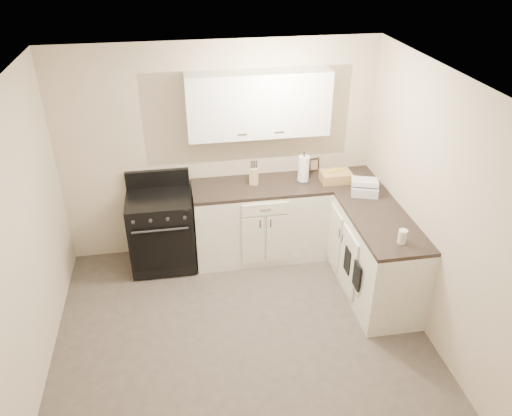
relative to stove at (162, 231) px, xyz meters
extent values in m
plane|color=#473F38|center=(0.73, -1.48, -0.46)|extent=(3.60, 3.60, 0.00)
plane|color=white|center=(0.73, -1.48, 2.04)|extent=(3.60, 3.60, 0.00)
plane|color=beige|center=(0.73, 0.32, 0.79)|extent=(3.60, 0.00, 3.60)
plane|color=beige|center=(2.53, -1.48, 0.79)|extent=(0.00, 3.60, 3.60)
plane|color=beige|center=(-1.07, -1.48, 0.79)|extent=(0.00, 3.60, 3.60)
cube|color=white|center=(1.15, 0.02, -0.01)|extent=(1.55, 0.60, 0.90)
cube|color=white|center=(2.23, -0.63, -0.01)|extent=(0.60, 1.90, 0.90)
cube|color=black|center=(1.15, 0.02, 0.46)|extent=(1.55, 0.60, 0.04)
cube|color=black|center=(2.23, -0.63, 0.46)|extent=(0.60, 1.90, 0.04)
cube|color=white|center=(1.15, 0.18, 1.38)|extent=(1.55, 0.30, 0.70)
cube|color=black|center=(0.00, 0.00, 0.00)|extent=(0.72, 0.61, 0.87)
cube|color=tan|center=(1.08, 0.06, 0.58)|extent=(0.11, 0.11, 0.20)
cylinder|color=white|center=(1.66, 0.05, 0.63)|extent=(0.15, 0.15, 0.30)
cube|color=black|center=(1.85, 0.28, 0.56)|extent=(0.13, 0.07, 0.16)
cube|color=#AC7C51|center=(2.02, -0.02, 0.54)|extent=(0.35, 0.23, 0.11)
cube|color=silver|center=(2.25, -0.36, 0.53)|extent=(0.35, 0.34, 0.10)
cylinder|color=silver|center=(2.24, -1.35, 0.55)|extent=(0.11, 0.11, 0.14)
cube|color=black|center=(1.91, -1.21, 0.03)|extent=(0.02, 0.17, 0.29)
cube|color=black|center=(1.91, -0.94, 0.02)|extent=(0.02, 0.16, 0.28)
camera|label=1|loc=(0.25, -4.93, 3.09)|focal=35.00mm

